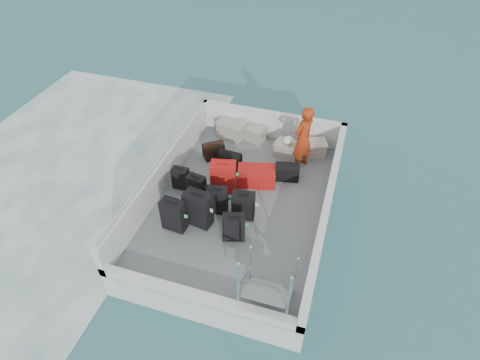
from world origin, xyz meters
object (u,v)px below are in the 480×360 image
object	(u,v)px
suitcase_1	(197,187)
crate_3	(313,149)
suitcase_6	(234,227)
crate_0	(232,130)
suitcase_7	(243,206)
suitcase_0	(174,215)
suitcase_5	(223,177)
suitcase_8	(256,176)
crate_2	(287,150)
suitcase_2	(181,178)
suitcase_4	(217,200)
crate_1	(253,133)
passenger	(303,138)
suitcase_3	(198,209)

from	to	relation	value
suitcase_1	crate_3	world-z (taller)	suitcase_1
suitcase_6	crate_0	bearing A→B (deg)	92.19
suitcase_7	crate_0	xyz separation A→B (m)	(-1.08, 2.56, -0.11)
suitcase_0	crate_0	size ratio (longest dim) A/B	1.09
suitcase_5	suitcase_8	world-z (taller)	suitcase_5
suitcase_1	crate_3	distance (m)	3.00
suitcase_6	crate_2	distance (m)	2.78
suitcase_1	crate_3	xyz separation A→B (m)	(2.06, 2.18, -0.12)
suitcase_0	suitcase_2	size ratio (longest dim) A/B	1.38
suitcase_2	suitcase_7	world-z (taller)	suitcase_7
suitcase_5	crate_0	bearing A→B (deg)	90.46
suitcase_8	crate_3	bearing A→B (deg)	-51.63
crate_0	crate_2	world-z (taller)	crate_0
suitcase_4	suitcase_1	bearing A→B (deg)	143.80
crate_1	suitcase_4	bearing A→B (deg)	-89.85
passenger	crate_2	bearing A→B (deg)	-96.22
suitcase_2	suitcase_4	bearing A→B (deg)	-24.37
suitcase_0	passenger	size ratio (longest dim) A/B	0.46
suitcase_0	suitcase_2	bearing A→B (deg)	113.19
suitcase_1	crate_1	size ratio (longest dim) A/B	1.01
suitcase_8	crate_3	size ratio (longest dim) A/B	1.49
suitcase_6	passenger	xyz separation A→B (m)	(0.77, 2.49, 0.48)
suitcase_5	suitcase_4	bearing A→B (deg)	-94.03
suitcase_2	suitcase_7	bearing A→B (deg)	-16.42
suitcase_7	crate_2	world-z (taller)	suitcase_7
suitcase_1	suitcase_2	world-z (taller)	suitcase_1
suitcase_6	crate_2	size ratio (longest dim) A/B	1.04
suitcase_2	crate_1	xyz separation A→B (m)	(0.98, 2.18, -0.08)
suitcase_2	passenger	world-z (taller)	passenger
suitcase_2	crate_2	world-z (taller)	suitcase_2
suitcase_6	crate_3	bearing A→B (deg)	55.05
suitcase_4	suitcase_5	distance (m)	0.65
suitcase_5	crate_1	size ratio (longest dim) A/B	1.27
suitcase_2	suitcase_1	bearing A→B (deg)	-23.82
suitcase_2	suitcase_6	size ratio (longest dim) A/B	0.89
suitcase_7	crate_3	world-z (taller)	suitcase_7
suitcase_2	suitcase_6	distance (m)	1.81
suitcase_3	suitcase_4	size ratio (longest dim) A/B	1.28
passenger	crate_0	bearing A→B (deg)	-78.81
suitcase_7	suitcase_2	bearing A→B (deg)	155.11
suitcase_6	suitcase_1	bearing A→B (deg)	126.28
crate_2	suitcase_4	bearing A→B (deg)	-113.33
suitcase_4	suitcase_6	xyz separation A→B (m)	(0.53, -0.56, -0.02)
suitcase_1	suitcase_8	xyz separation A→B (m)	(1.04, 0.85, -0.12)
suitcase_2	passenger	distance (m)	2.77
suitcase_8	crate_3	xyz separation A→B (m)	(1.01, 1.33, 0.00)
suitcase_7	crate_1	distance (m)	2.68
suitcase_4	crate_2	world-z (taller)	suitcase_4
suitcase_2	suitcase_5	world-z (taller)	suitcase_5
suitcase_4	suitcase_7	xyz separation A→B (m)	(0.54, 0.00, 0.01)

